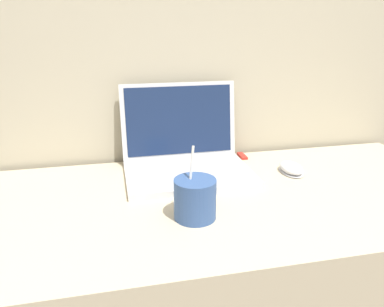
{
  "coord_description": "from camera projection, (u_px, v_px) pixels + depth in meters",
  "views": [
    {
      "loc": [
        -0.3,
        -0.55,
        1.18
      ],
      "look_at": [
        -0.08,
        0.42,
        0.84
      ],
      "focal_mm": 35.0,
      "sensor_mm": 36.0,
      "label": 1
    }
  ],
  "objects": [
    {
      "name": "wall_back",
      "position": [
        200.0,
        0.0,
        1.17
      ],
      "size": [
        7.0,
        0.04,
        2.5
      ],
      "color": "#BCB299",
      "rests_on": "ground_plane"
    },
    {
      "name": "desk",
      "position": [
        226.0,
        307.0,
        1.13
      ],
      "size": [
        1.41,
        0.64,
        0.74
      ],
      "color": "beige",
      "rests_on": "ground_plane"
    },
    {
      "name": "laptop",
      "position": [
        185.0,
        154.0,
        1.15
      ],
      "size": [
        0.37,
        0.3,
        0.26
      ],
      "color": "silver",
      "rests_on": "desk"
    },
    {
      "name": "drink_cup",
      "position": [
        195.0,
        198.0,
        0.87
      ],
      "size": [
        0.1,
        0.1,
        0.17
      ],
      "color": "#33518C",
      "rests_on": "desk"
    },
    {
      "name": "computer_mouse",
      "position": [
        291.0,
        168.0,
        1.15
      ],
      "size": [
        0.07,
        0.11,
        0.03
      ],
      "color": "#B2B2B7",
      "rests_on": "desk"
    },
    {
      "name": "usb_stick",
      "position": [
        242.0,
        156.0,
        1.29
      ],
      "size": [
        0.02,
        0.06,
        0.01
      ],
      "color": "#B2261E",
      "rests_on": "desk"
    }
  ]
}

